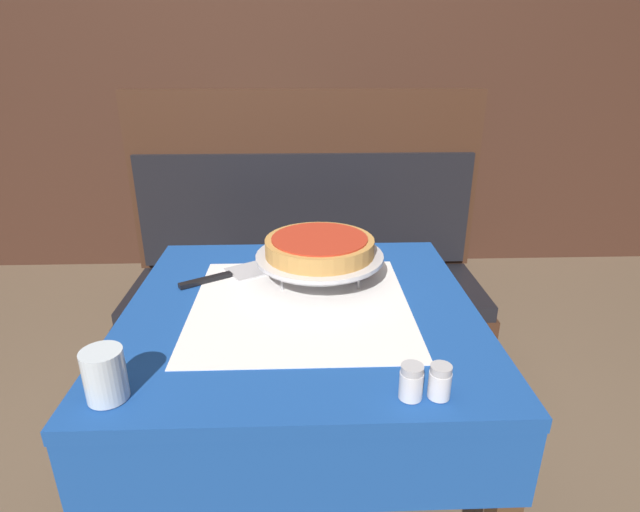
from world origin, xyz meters
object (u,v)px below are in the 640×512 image
Objects in this scene: dining_table_front at (301,346)px; deep_dish_pizza at (320,246)px; booth_bench at (307,303)px; dining_table_rear at (279,188)px; water_glass_near at (105,375)px; pizza_server at (232,274)px; salt_shaker at (411,382)px; pepper_shaker at (440,382)px; pizza_pan_stand at (320,258)px; condiment_caddy at (288,158)px.

deep_dish_pizza is at bearing 70.40° from dining_table_front.
dining_table_front is 0.83m from booth_bench.
water_glass_near reaches higher than dining_table_rear.
deep_dish_pizza is (0.03, -0.64, 0.50)m from booth_bench.
dining_table_rear is 1.42m from pizza_server.
deep_dish_pizza is at bearing 50.88° from water_glass_near.
pizza_server is 0.65m from salt_shaker.
pepper_shaker reaches higher than pizza_server.
pizza_pan_stand is 5.29× the size of pepper_shaker.
water_glass_near reaches higher than pizza_server.
dining_table_front is at bearing 118.54° from salt_shaker.
deep_dish_pizza is 4.48× the size of pepper_shaker.
condiment_caddy is at bearing 98.91° from pepper_shaker.
deep_dish_pizza reaches higher than salt_shaker.
deep_dish_pizza is 1.49m from condiment_caddy.
booth_bench is 5.58× the size of pizza_server.
pizza_pan_stand reaches higher than pizza_server.
pizza_server is (-0.07, -1.41, 0.12)m from dining_table_rear.
pizza_server is at bearing 171.75° from deep_dish_pizza.
booth_bench reaches higher than pizza_pan_stand.
dining_table_rear is 1.47m from deep_dish_pizza.
salt_shaker is (0.14, -0.49, -0.03)m from pizza_pan_stand.
dining_table_front is 0.45m from pepper_shaker.
water_glass_near is at bearing -97.76° from condiment_caddy.
pizza_pan_stand is (0.03, -0.64, 0.46)m from booth_bench.
pizza_server is at bearing 73.61° from water_glass_near.
deep_dish_pizza is at bearing -87.23° from booth_bench.
pizza_server is 2.68× the size of water_glass_near.
condiment_caddy reaches higher than salt_shaker.
pepper_shaker is at bearing -79.49° from dining_table_rear.
water_glass_near reaches higher than salt_shaker.
pizza_pan_stand is 1.18× the size of deep_dish_pizza.
pepper_shaker is (0.19, -0.49, -0.03)m from pizza_pan_stand.
pepper_shaker is at bearing -1.84° from water_glass_near.
condiment_caddy reaches higher than pepper_shaker.
booth_bench reaches higher than pepper_shaker.
booth_bench is at bearing 72.28° from water_glass_near.
pizza_server is (-0.24, 0.03, -0.06)m from pizza_pan_stand.
booth_bench is 1.22m from salt_shaker.
salt_shaker reaches higher than dining_table_front.
pizza_pan_stand is 3.55× the size of water_glass_near.
condiment_caddy is at bearing 94.59° from pizza_pan_stand.
pepper_shaker is at bearing -55.55° from dining_table_front.
condiment_caddy reaches higher than deep_dish_pizza.
dining_table_rear is 2.59× the size of deep_dish_pizza.
pepper_shaker reaches higher than dining_table_front.
dining_table_rear is 1.94m from water_glass_near.
salt_shaker is at bearing -74.06° from deep_dish_pizza.
pepper_shaker is 0.36× the size of condiment_caddy.
pizza_pan_stand is 0.03m from deep_dish_pizza.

